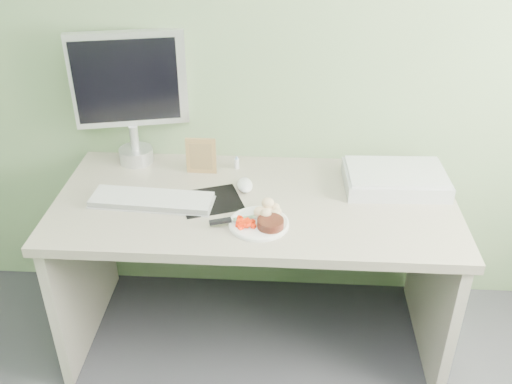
# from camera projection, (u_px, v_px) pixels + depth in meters

# --- Properties ---
(wall_back) EXTENTS (3.50, 0.00, 3.50)m
(wall_back) POSITION_uv_depth(u_px,v_px,m) (261.00, 19.00, 2.28)
(wall_back) COLOR gray
(wall_back) RESTS_ON floor
(desk) EXTENTS (1.60, 0.75, 0.73)m
(desk) POSITION_uv_depth(u_px,v_px,m) (255.00, 237.00, 2.37)
(desk) COLOR #A79A8C
(desk) RESTS_ON floor
(plate) EXTENTS (0.23, 0.23, 0.01)m
(plate) POSITION_uv_depth(u_px,v_px,m) (259.00, 224.00, 2.12)
(plate) COLOR white
(plate) RESTS_ON desk
(steak) EXTENTS (0.12, 0.12, 0.03)m
(steak) POSITION_uv_depth(u_px,v_px,m) (270.00, 223.00, 2.08)
(steak) COLOR black
(steak) RESTS_ON plate
(potato_pile) EXTENTS (0.11, 0.09, 0.05)m
(potato_pile) POSITION_uv_depth(u_px,v_px,m) (268.00, 208.00, 2.15)
(potato_pile) COLOR tan
(potato_pile) RESTS_ON plate
(carrot_heap) EXTENTS (0.07, 0.06, 0.04)m
(carrot_heap) POSITION_uv_depth(u_px,v_px,m) (246.00, 221.00, 2.09)
(carrot_heap) COLOR #FE2505
(carrot_heap) RESTS_ON plate
(steak_knife) EXTENTS (0.21, 0.09, 0.02)m
(steak_knife) POSITION_uv_depth(u_px,v_px,m) (229.00, 220.00, 2.11)
(steak_knife) COLOR silver
(steak_knife) RESTS_ON plate
(mousepad) EXTENTS (0.29, 0.27, 0.00)m
(mousepad) POSITION_uv_depth(u_px,v_px,m) (211.00, 201.00, 2.27)
(mousepad) COLOR black
(mousepad) RESTS_ON desk
(keyboard) EXTENTS (0.49, 0.17, 0.02)m
(keyboard) POSITION_uv_depth(u_px,v_px,m) (152.00, 199.00, 2.25)
(keyboard) COLOR white
(keyboard) RESTS_ON desk
(computer_mouse) EXTENTS (0.08, 0.12, 0.04)m
(computer_mouse) POSITION_uv_depth(u_px,v_px,m) (245.00, 185.00, 2.34)
(computer_mouse) COLOR white
(computer_mouse) RESTS_ON desk
(photo_frame) EXTENTS (0.13, 0.02, 0.16)m
(photo_frame) POSITION_uv_depth(u_px,v_px,m) (201.00, 156.00, 2.43)
(photo_frame) COLOR #A5774D
(photo_frame) RESTS_ON desk
(eyedrop_bottle) EXTENTS (0.02, 0.02, 0.06)m
(eyedrop_bottle) POSITION_uv_depth(u_px,v_px,m) (237.00, 163.00, 2.49)
(eyedrop_bottle) COLOR white
(eyedrop_bottle) RESTS_ON desk
(scanner) EXTENTS (0.42, 0.29, 0.06)m
(scanner) POSITION_uv_depth(u_px,v_px,m) (395.00, 180.00, 2.35)
(scanner) COLOR silver
(scanner) RESTS_ON desk
(monitor) EXTENTS (0.48, 0.18, 0.58)m
(monitor) POSITION_uv_depth(u_px,v_px,m) (130.00, 91.00, 2.41)
(monitor) COLOR silver
(monitor) RESTS_ON desk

